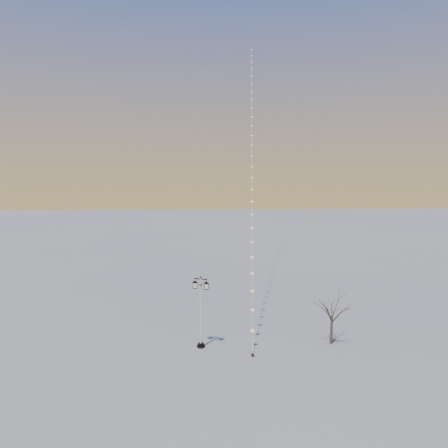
{
  "coord_description": "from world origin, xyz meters",
  "views": [
    {
      "loc": [
        -2.02,
        -30.19,
        12.93
      ],
      "look_at": [
        -0.29,
        7.02,
        8.99
      ],
      "focal_mm": 34.4,
      "sensor_mm": 36.0,
      "label": 1
    }
  ],
  "objects": [
    {
      "name": "street_lamp",
      "position": [
        -2.32,
        1.71,
        3.09
      ],
      "size": [
        1.35,
        0.84,
        5.58
      ],
      "rotation": [
        0.0,
        0.0,
        -0.39
      ],
      "color": "black",
      "rests_on": "ground"
    },
    {
      "name": "bare_tree",
      "position": [
        7.94,
        2.02,
        2.8
      ],
      "size": [
        2.43,
        2.43,
        4.04
      ],
      "rotation": [
        0.0,
        0.0,
        -0.24
      ],
      "color": "#393224",
      "rests_on": "ground"
    },
    {
      "name": "ground",
      "position": [
        0.0,
        0.0,
        0.0
      ],
      "size": [
        300.0,
        300.0,
        0.0
      ],
      "primitive_type": "plane",
      "color": "slate",
      "rests_on": "ground"
    },
    {
      "name": "kite_train",
      "position": [
        3.93,
        23.59,
        17.83
      ],
      "size": [
        5.53,
        48.13,
        35.82
      ],
      "rotation": [
        0.0,
        0.0,
        -0.19
      ],
      "color": "black",
      "rests_on": "ground"
    }
  ]
}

